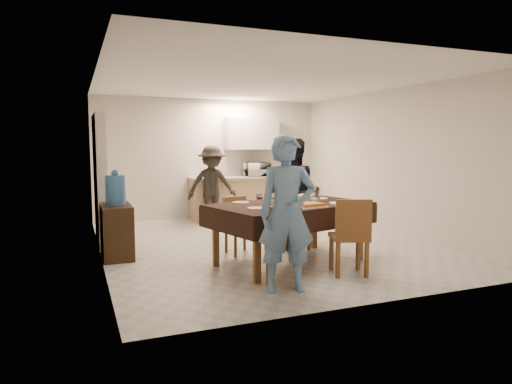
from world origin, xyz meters
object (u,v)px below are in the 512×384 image
at_px(microwave, 257,169).
at_px(dining_table, 290,206).
at_px(water_jug, 115,190).
at_px(savoury_tart, 310,205).
at_px(person_near, 287,214).
at_px(person_kitchen, 212,185).
at_px(person_far, 292,192).
at_px(wine_bottle, 285,193).
at_px(console, 117,231).
at_px(water_pitcher, 315,195).

bearing_deg(microwave, dining_table, 74.44).
height_order(water_jug, savoury_tart, water_jug).
xyz_separation_m(dining_table, person_near, (-0.55, -1.05, 0.08)).
distance_m(savoury_tart, person_kitchen, 3.84).
bearing_deg(person_far, wine_bottle, 58.56).
bearing_deg(water_jug, person_kitchen, 47.20).
xyz_separation_m(water_jug, savoury_tart, (2.26, -1.59, -0.13)).
distance_m(console, person_near, 2.82).
bearing_deg(person_kitchen, water_jug, -132.80).
height_order(console, water_pitcher, water_pitcher).
bearing_deg(console, microwave, 39.68).
relative_size(savoury_tart, person_near, 0.22).
height_order(dining_table, water_jug, water_jug).
distance_m(wine_bottle, person_kitchen, 3.41).
bearing_deg(person_far, person_kitchen, -75.80).
relative_size(dining_table, wine_bottle, 8.29).
relative_size(wine_bottle, water_pitcher, 1.27).
xyz_separation_m(dining_table, console, (-2.16, 1.21, -0.40)).
xyz_separation_m(water_jug, person_far, (2.71, -0.16, -0.11)).
distance_m(console, savoury_tart, 2.80).
relative_size(dining_table, console, 2.85).
bearing_deg(water_pitcher, dining_table, 171.87).
xyz_separation_m(person_near, person_kitchen, (0.47, 4.51, -0.07)).
distance_m(console, microwave, 4.28).
height_order(water_pitcher, person_kitchen, person_kitchen).
relative_size(dining_table, person_kitchen, 1.48).
relative_size(water_jug, person_near, 0.24).
xyz_separation_m(water_jug, person_kitchen, (2.08, 2.25, -0.18)).
distance_m(dining_table, water_pitcher, 0.38).
relative_size(dining_table, savoury_tart, 6.12).
bearing_deg(wine_bottle, water_jug, 151.15).
xyz_separation_m(water_pitcher, person_kitchen, (-0.43, 3.51, -0.14)).
bearing_deg(person_far, microwave, -101.15).
distance_m(water_pitcher, person_near, 1.35).
bearing_deg(person_far, savoury_tart, 72.05).
distance_m(wine_bottle, savoury_tart, 0.47).
bearing_deg(microwave, person_kitchen, 21.04).
xyz_separation_m(console, water_jug, (0.00, -0.00, 0.59)).
bearing_deg(console, person_far, -3.45).
xyz_separation_m(console, water_pitcher, (2.51, -1.26, 0.55)).
bearing_deg(water_jug, person_near, -54.55).
height_order(water_jug, person_kitchen, person_kitchen).
bearing_deg(wine_bottle, console, 151.15).
bearing_deg(dining_table, person_near, -132.33).
relative_size(dining_table, water_pitcher, 10.54).
bearing_deg(dining_table, water_pitcher, -22.81).
bearing_deg(water_jug, person_far, -3.45).
bearing_deg(water_jug, microwave, 39.68).
relative_size(dining_table, person_far, 1.37).
xyz_separation_m(water_pitcher, person_far, (0.20, 1.10, -0.08)).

